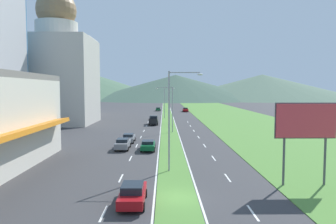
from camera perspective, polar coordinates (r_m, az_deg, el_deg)
ground_plane at (r=25.21m, az=1.60°, el=-15.43°), size 600.00×600.00×0.00m
grass_median at (r=84.16m, az=-0.03°, el=-1.60°), size 3.20×240.00×0.06m
grass_verge_right at (r=86.88m, az=13.69°, el=-1.54°), size 24.00×240.00×0.06m
lane_dash_left_2 at (r=22.84m, az=-11.63°, el=-17.63°), size 0.16×2.80×0.01m
lane_dash_left_3 at (r=30.82m, az=-8.56°, el=-11.80°), size 0.16×2.80×0.01m
lane_dash_left_4 at (r=39.04m, az=-6.83°, el=-8.37°), size 0.16×2.80×0.01m
lane_dash_left_5 at (r=47.37m, az=-5.72°, el=-6.14°), size 0.16×2.80×0.01m
lane_dash_left_6 at (r=55.76m, az=-4.95°, el=-4.58°), size 0.16×2.80×0.01m
lane_dash_left_7 at (r=64.19m, az=-4.39°, el=-3.43°), size 0.16×2.80×0.01m
lane_dash_left_8 at (r=72.65m, az=-3.95°, el=-2.54°), size 0.16×2.80×0.01m
lane_dash_left_9 at (r=81.12m, az=-3.61°, el=-1.84°), size 0.16×2.80×0.01m
lane_dash_right_2 at (r=23.26m, az=15.17°, el=-17.28°), size 0.16×2.80×0.01m
lane_dash_right_3 at (r=31.14m, az=10.79°, el=-11.66°), size 0.16×2.80×0.01m
lane_dash_right_4 at (r=39.29m, az=8.29°, el=-8.31°), size 0.16×2.80×0.01m
lane_dash_right_5 at (r=47.58m, az=6.68°, el=-6.11°), size 0.16×2.80×0.01m
lane_dash_right_6 at (r=55.94m, az=5.56°, el=-4.56°), size 0.16×2.80×0.01m
lane_dash_right_7 at (r=64.35m, az=4.73°, el=-3.41°), size 0.16×2.80×0.01m
lane_dash_right_8 at (r=72.79m, az=4.10°, el=-2.53°), size 0.16×2.80×0.01m
lane_dash_right_9 at (r=81.25m, az=3.59°, el=-1.83°), size 0.16×2.80×0.01m
edge_line_median_left at (r=84.16m, az=-1.22°, el=-1.62°), size 0.16×240.00×0.01m
edge_line_median_right at (r=84.20m, az=1.16°, el=-1.61°), size 0.16×240.00×0.01m
domed_building at (r=82.20m, az=-19.40°, el=7.15°), size 17.17×17.17×32.37m
midrise_colored at (r=111.23m, az=-16.83°, el=6.17°), size 14.21×14.21×25.46m
hill_far_left at (r=328.45m, az=-21.19°, el=5.67°), size 235.24×235.24×37.67m
hill_far_center at (r=265.68m, az=1.38°, el=4.55°), size 151.00×151.00×20.69m
hill_far_right at (r=287.67m, az=16.74°, el=4.42°), size 163.75×163.75×21.47m
street_lamp_near at (r=31.95m, az=0.86°, el=-0.39°), size 3.49×0.36×10.30m
street_lamp_mid at (r=61.37m, az=0.44°, el=1.14°), size 3.42×0.48×8.98m
street_lamp_far at (r=90.71m, az=-0.45°, el=2.11°), size 3.03×0.40×9.06m
billboard_roadside at (r=29.67m, az=23.76°, el=-2.03°), size 5.37×0.28×7.31m
car_0 at (r=50.60m, az=-7.17°, el=-4.67°), size 1.91×4.36×1.39m
car_1 at (r=23.97m, az=-6.44°, el=-14.53°), size 1.95×4.65×1.55m
car_2 at (r=123.03m, az=-1.80°, el=0.54°), size 1.91×4.10×1.36m
car_3 at (r=43.79m, az=-3.66°, el=-6.02°), size 1.98×4.50×1.38m
car_4 at (r=118.59m, az=3.18°, el=0.43°), size 2.04×4.76×1.53m
car_5 at (r=44.92m, az=-8.22°, el=-5.71°), size 1.93×4.70×1.53m
pickup_truck_0 at (r=75.38m, az=-2.67°, el=-1.55°), size 2.18×5.40×2.00m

